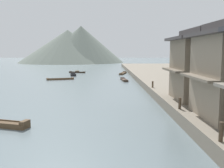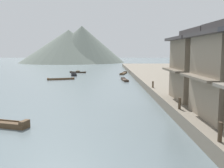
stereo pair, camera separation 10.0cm
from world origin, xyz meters
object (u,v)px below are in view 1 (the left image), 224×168
boat_moored_nearest (60,79)px  mooring_post_dock_far (153,84)px  boat_midriver_drifting (124,80)px  boat_midriver_upstream (77,72)px  house_waterfront_tall (203,65)px  mooring_post_dock_mid (180,103)px  boat_moored_second (123,73)px  boat_moored_far (0,124)px  boat_moored_third (73,75)px  mooring_post_dock_near (221,132)px

boat_moored_nearest → mooring_post_dock_far: (13.82, -16.90, 1.16)m
boat_midriver_drifting → boat_midriver_upstream: boat_midriver_upstream is taller
boat_moored_nearest → house_waterfront_tall: house_waterfront_tall is taller
boat_midriver_upstream → mooring_post_dock_far: size_ratio=5.37×
boat_midriver_drifting → mooring_post_dock_mid: mooring_post_dock_mid is taller
boat_moored_second → boat_moored_far: size_ratio=1.35×
boat_midriver_drifting → boat_moored_third: bearing=136.8°
boat_moored_second → boat_moored_nearest: bearing=-135.8°
boat_moored_nearest → boat_moored_far: (1.11, -29.42, 0.07)m
mooring_post_dock_mid → mooring_post_dock_far: (0.00, 11.38, -0.05)m
boat_moored_third → boat_moored_far: 37.34m
boat_moored_third → mooring_post_dock_far: (12.50, -24.83, 1.10)m
boat_moored_nearest → mooring_post_dock_far: mooring_post_dock_far is taller
boat_moored_second → mooring_post_dock_near: bearing=-87.9°
boat_midriver_upstream → boat_moored_second: bearing=-16.4°
boat_moored_second → mooring_post_dock_near: mooring_post_dock_near is taller
boat_midriver_drifting → mooring_post_dock_near: bearing=-86.0°
boat_moored_nearest → boat_midriver_upstream: (1.38, 14.90, 0.09)m
boat_moored_nearest → boat_moored_second: (12.09, 11.74, 0.01)m
boat_moored_second → house_waterfront_tall: (4.75, -36.19, 3.79)m
boat_moored_nearest → house_waterfront_tall: bearing=-55.4°
boat_midriver_drifting → mooring_post_dock_far: (2.32, -15.27, 1.15)m
boat_midriver_drifting → boat_midriver_upstream: size_ratio=1.11×
mooring_post_dock_near → mooring_post_dock_mid: size_ratio=1.12×
boat_midriver_drifting → mooring_post_dock_near: size_ratio=4.70×
boat_midriver_drifting → house_waterfront_tall: bearing=-76.8°
boat_midriver_drifting → house_waterfront_tall: (5.34, -22.82, 3.79)m
boat_moored_second → boat_midriver_upstream: bearing=163.6°
boat_moored_third → house_waterfront_tall: bearing=-64.4°
house_waterfront_tall → mooring_post_dock_far: house_waterfront_tall is taller
boat_moored_nearest → mooring_post_dock_mid: mooring_post_dock_mid is taller
boat_moored_third → mooring_post_dock_mid: 38.32m
boat_moored_far → mooring_post_dock_mid: size_ratio=5.07×
boat_moored_third → mooring_post_dock_near: (12.50, -43.16, 1.20)m
mooring_post_dock_far → mooring_post_dock_mid: bearing=-90.0°
mooring_post_dock_mid → house_waterfront_tall: bearing=51.7°
boat_moored_far → mooring_post_dock_mid: (12.71, 1.13, 1.15)m
boat_midriver_upstream → mooring_post_dock_far: mooring_post_dock_far is taller
boat_moored_second → mooring_post_dock_mid: (1.73, -40.03, 1.20)m
boat_moored_second → mooring_post_dock_far: 28.72m
house_waterfront_tall → mooring_post_dock_mid: (-3.02, -3.84, -2.59)m
boat_moored_third → boat_midriver_drifting: boat_moored_third is taller
house_waterfront_tall → mooring_post_dock_far: 8.55m
boat_moored_far → mooring_post_dock_mid: 12.82m
mooring_post_dock_near → mooring_post_dock_far: (0.00, 18.33, -0.10)m
boat_moored_third → house_waterfront_tall: 36.10m
boat_moored_nearest → boat_midriver_upstream: size_ratio=1.24×
boat_moored_third → mooring_post_dock_near: mooring_post_dock_near is taller
boat_midriver_drifting → boat_midriver_upstream: bearing=121.5°
boat_midriver_drifting → mooring_post_dock_near: mooring_post_dock_near is taller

